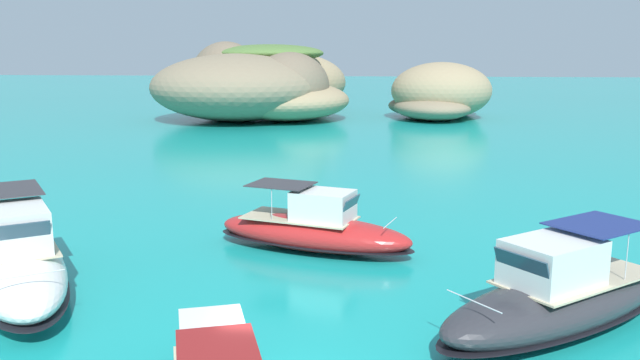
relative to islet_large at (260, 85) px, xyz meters
The scene contains 5 objects.
islet_large is the anchor object (origin of this frame).
islet_small 22.40m from the islet_large, ahead, with size 15.09×16.96×6.94m.
motorboat_charcoal 65.24m from the islet_large, 71.46° to the right, with size 9.49×8.40×3.07m.
motorboat_white 60.48m from the islet_large, 87.63° to the right, with size 8.74×10.57×3.34m.
motorboat_red 55.97m from the islet_large, 77.11° to the right, with size 9.21×5.11×2.76m.
Camera 1 is at (2.36, -14.62, 8.39)m, focal length 36.84 mm.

